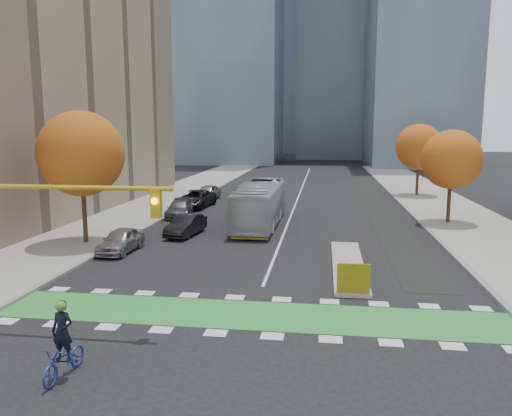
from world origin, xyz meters
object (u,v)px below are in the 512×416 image
(tree_east_near, at_px, (451,160))
(parked_car_c, at_px, (179,209))
(tree_west, at_px, (81,154))
(parked_car_e, at_px, (208,192))
(cyclist, at_px, (64,352))
(tree_east_far, at_px, (419,147))
(traffic_signal_west, at_px, (23,216))
(bus, at_px, (260,204))
(hazard_board, at_px, (353,279))
(parked_car_a, at_px, (121,240))
(parked_car_d, at_px, (195,199))
(parked_car_b, at_px, (186,225))

(tree_east_near, height_order, parked_car_c, tree_east_near)
(tree_west, height_order, tree_east_near, tree_west)
(parked_car_e, bearing_deg, cyclist, -77.12)
(tree_east_far, relative_size, traffic_signal_west, 0.90)
(bus, bearing_deg, traffic_signal_west, -105.89)
(bus, distance_m, parked_car_e, 14.47)
(hazard_board, distance_m, traffic_signal_west, 13.23)
(tree_west, distance_m, parked_car_a, 6.00)
(parked_car_c, bearing_deg, traffic_signal_west, -94.45)
(tree_west, bearing_deg, parked_car_d, 78.87)
(traffic_signal_west, height_order, parked_car_e, traffic_signal_west)
(tree_east_far, bearing_deg, bus, -128.26)
(parked_car_b, distance_m, parked_car_d, 12.19)
(cyclist, bearing_deg, traffic_signal_west, 137.34)
(traffic_signal_west, xyz_separation_m, parked_car_c, (-1.07, 22.76, -3.37))
(traffic_signal_west, xyz_separation_m, parked_car_a, (-1.07, 10.82, -3.34))
(tree_west, relative_size, bus, 0.71)
(tree_east_near, relative_size, cyclist, 3.09)
(hazard_board, bearing_deg, parked_car_c, 125.77)
(tree_east_far, bearing_deg, parked_car_a, -127.83)
(traffic_signal_west, height_order, parked_car_d, traffic_signal_west)
(traffic_signal_west, relative_size, parked_car_b, 2.01)
(bus, height_order, parked_car_e, bus)
(parked_car_e, bearing_deg, parked_car_b, -75.55)
(cyclist, relative_size, bus, 0.20)
(bus, bearing_deg, hazard_board, -68.18)
(traffic_signal_west, height_order, parked_car_b, traffic_signal_west)
(tree_east_far, bearing_deg, cyclist, -112.18)
(parked_car_c, xyz_separation_m, parked_car_e, (0.00, 10.00, 0.10))
(tree_east_near, bearing_deg, cyclist, -122.57)
(hazard_board, bearing_deg, tree_west, 154.01)
(hazard_board, bearing_deg, traffic_signal_west, -158.45)
(hazard_board, distance_m, parked_car_b, 15.29)
(hazard_board, bearing_deg, tree_east_near, 65.80)
(parked_car_c, bearing_deg, hazard_board, -61.38)
(hazard_board, relative_size, tree_east_far, 0.18)
(cyclist, bearing_deg, parked_car_a, 111.51)
(cyclist, xyz_separation_m, parked_car_e, (-4.35, 36.31, -0.00))
(cyclist, distance_m, parked_car_a, 15.02)
(tree_east_near, distance_m, traffic_signal_west, 30.08)
(parked_car_c, bearing_deg, parked_car_a, -97.15)
(bus, xyz_separation_m, parked_car_c, (-6.99, 2.64, -0.96))
(tree_east_near, xyz_separation_m, traffic_signal_west, (-19.93, -22.51, -0.83))
(hazard_board, xyz_separation_m, parked_car_c, (-13.00, 18.04, -0.14))
(parked_car_b, bearing_deg, tree_west, -141.49)
(cyclist, bearing_deg, tree_west, 119.26)
(parked_car_d, bearing_deg, bus, -42.15)
(cyclist, bearing_deg, parked_car_e, 101.51)
(cyclist, relative_size, parked_car_d, 0.41)
(traffic_signal_west, height_order, bus, traffic_signal_west)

